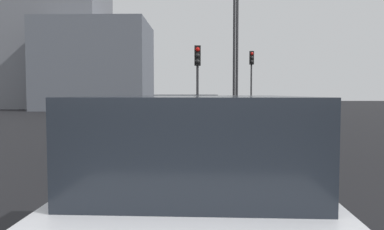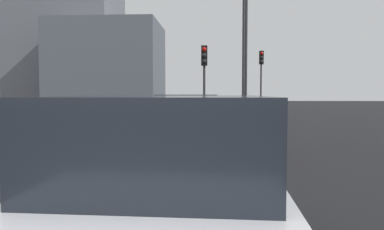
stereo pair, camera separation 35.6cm
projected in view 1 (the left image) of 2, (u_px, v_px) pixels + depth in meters
name	position (u px, v px, depth m)	size (l,w,h in m)	color
car_maroon_lead	(187.00, 125.00, 10.05)	(4.30, 2.02, 1.58)	#510F16
car_white_second	(198.00, 190.00, 3.23)	(4.82, 2.10, 1.59)	silver
traffic_light_near_left	(252.00, 70.00, 24.95)	(0.32, 0.29, 4.47)	#2D2D30
traffic_light_near_right	(198.00, 69.00, 16.71)	(0.32, 0.29, 3.77)	#2D2D30
street_lamp_kerbside	(237.00, 42.00, 22.50)	(0.56, 0.36, 8.14)	#2D2D30
street_lamp_far	(234.00, 43.00, 23.70)	(0.56, 0.36, 8.37)	#2D2D30
building_facade_left	(97.00, 67.00, 36.83)	(8.59, 10.37, 8.58)	slate
building_facade_center	(55.00, 30.00, 41.30)	(8.92, 11.11, 17.48)	slate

